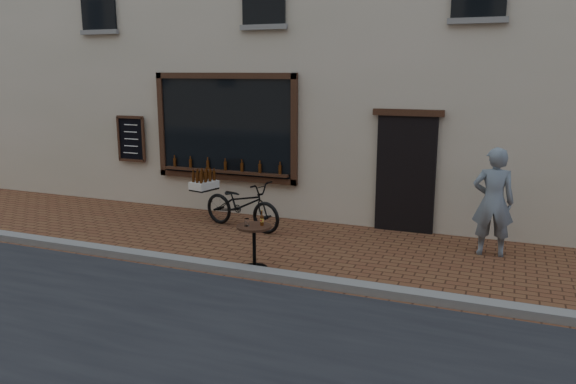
% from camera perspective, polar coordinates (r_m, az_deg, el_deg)
% --- Properties ---
extents(ground, '(90.00, 90.00, 0.00)m').
position_cam_1_polar(ground, '(8.47, -5.72, -8.68)').
color(ground, brown).
rests_on(ground, ground).
extents(kerb, '(90.00, 0.25, 0.12)m').
position_cam_1_polar(kerb, '(8.62, -5.11, -7.87)').
color(kerb, slate).
rests_on(kerb, ground).
extents(cargo_bicycle, '(2.17, 1.07, 1.02)m').
position_cam_1_polar(cargo_bicycle, '(10.92, -4.84, -1.19)').
color(cargo_bicycle, black).
rests_on(cargo_bicycle, ground).
extents(bistro_table, '(0.54, 0.54, 0.93)m').
position_cam_1_polar(bistro_table, '(8.66, -3.44, -4.69)').
color(bistro_table, black).
rests_on(bistro_table, ground).
extents(pedestrian, '(0.70, 0.50, 1.81)m').
position_cam_1_polar(pedestrian, '(9.80, 20.12, -0.95)').
color(pedestrian, slate).
rests_on(pedestrian, ground).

